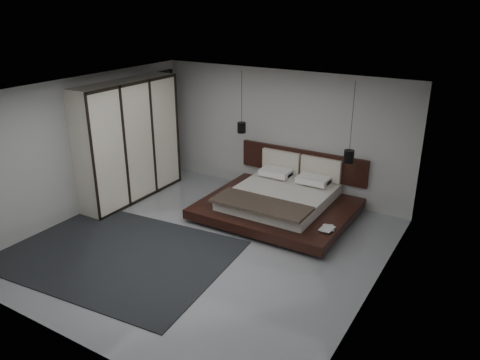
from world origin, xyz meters
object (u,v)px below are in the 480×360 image
Objects in this scene: rug at (115,253)px; pendant_right at (349,156)px; bed at (280,200)px; wardrobe at (129,141)px; pendant_left at (242,127)px; lattice_screen at (163,125)px.

pendant_right is at bearing 49.30° from rug.
bed is 1.87× the size of pendant_right.
pendant_right is 0.60× the size of wardrobe.
pendant_left reaches higher than bed.
lattice_screen is 1.94× the size of pendant_left.
lattice_screen is at bearing 179.23° from pendant_right.
pendant_right is at bearing 0.00° from pendant_left.
pendant_right is at bearing 17.09° from wardrobe.
pendant_right is at bearing -0.77° from lattice_screen.
lattice_screen reaches higher than rug.
bed is 3.47m from rug.
bed is at bearing 59.43° from rug.
pendant_left reaches higher than wardrobe.
pendant_left reaches higher than lattice_screen.
wardrobe is 0.67× the size of rug.
pendant_left is at bearing -1.60° from lattice_screen.
wardrobe is (0.25, -1.44, 0.01)m from lattice_screen.
pendant_left is 2.47m from wardrobe.
wardrobe is at bearing -162.91° from pendant_right.
pendant_right reaches higher than rug.
bed is 2.22× the size of pendant_left.
pendant_right reaches higher than bed.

